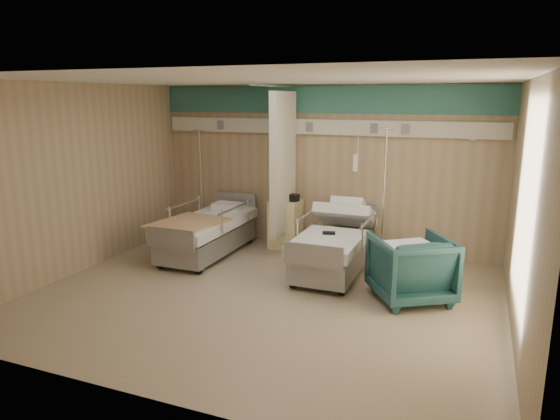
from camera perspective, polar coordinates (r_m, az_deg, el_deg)
The scene contains 13 objects.
ground at distance 6.74m, azimuth -1.80°, elevation -9.81°, with size 6.00×5.00×0.00m, color gray.
room_walls at distance 6.51m, azimuth -1.26°, elevation 6.37°, with size 6.04×5.04×2.82m.
bed_right at distance 7.60m, azimuth 6.30°, elevation -4.72°, with size 1.00×2.16×0.63m, color silver, non-canonical shape.
bed_left at distance 8.43m, azimuth -8.28°, elevation -3.03°, with size 1.00×2.16×0.63m, color silver, non-canonical shape.
bedside_cabinet at distance 8.74m, azimuth 0.64°, elevation -1.57°, with size 0.50×0.48×0.85m, color #F4E098.
visitor_armchair at distance 6.70m, azimuth 14.72°, elevation -6.43°, with size 0.92×0.95×0.86m, color #1C4648.
waffle_blanket at distance 6.56m, azimuth 14.78°, elevation -2.60°, with size 0.60×0.53×0.07m, color white.
iv_stand_right at distance 8.15m, azimuth 11.56°, elevation -2.81°, with size 0.38×0.38×2.14m.
iv_stand_left at distance 9.47m, azimuth -8.88°, elevation -0.68°, with size 0.36×0.36×2.01m.
call_remote at distance 7.33m, azimuth 5.62°, elevation -2.62°, with size 0.18×0.08×0.04m, color black.
tan_blanket at distance 8.00m, azimuth -10.53°, elevation -1.48°, with size 0.91×1.14×0.04m, color tan.
toiletry_bag at distance 8.55m, azimuth 1.35°, elevation 1.45°, with size 0.23×0.15×0.13m, color black.
white_cup at distance 8.66m, azimuth -0.49°, elevation 1.61°, with size 0.09×0.09×0.13m, color white.
Camera 1 is at (2.50, -5.70, 2.58)m, focal length 32.00 mm.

